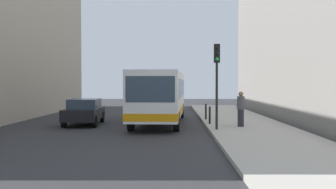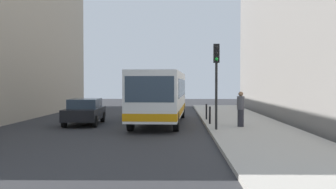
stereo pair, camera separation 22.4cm
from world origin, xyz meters
name	(u,v)px [view 1 (the left image)]	position (x,y,z in m)	size (l,w,h in m)	color
ground_plane	(146,128)	(0.00, 0.00, 0.00)	(80.00, 80.00, 0.00)	#2D2D30
sidewalk	(247,126)	(5.40, 0.00, 0.07)	(4.40, 40.00, 0.15)	#ADA89E
building_right	(335,25)	(11.50, 4.00, 6.03)	(7.00, 32.00, 12.05)	gray
bus	(160,94)	(0.69, 2.38, 1.73)	(3.05, 11.13, 3.00)	white
car_beside_bus	(84,111)	(-3.64, 1.54, 0.78)	(2.01, 4.47, 1.48)	black
traffic_light	(217,70)	(3.55, -2.11, 3.01)	(0.28, 0.33, 4.10)	black
bollard_near	(210,115)	(3.45, 0.60, 0.62)	(0.11, 0.11, 0.95)	black
bollard_mid	(206,112)	(3.45, 3.37, 0.62)	(0.11, 0.11, 0.95)	black
pedestrian_near_signal	(241,109)	(4.92, -0.80, 1.05)	(0.38, 0.38, 1.80)	#26262D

